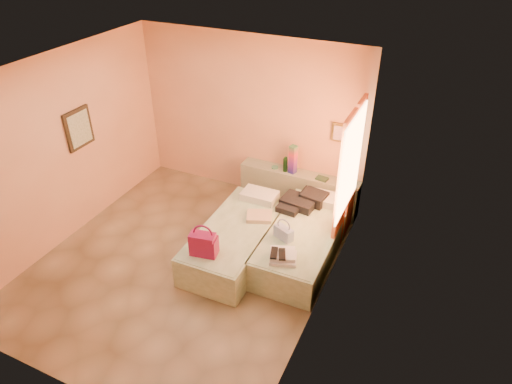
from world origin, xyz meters
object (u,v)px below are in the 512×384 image
(headboard_ledge, at_px, (298,189))
(bed_right, at_px, (302,243))
(green_book, at_px, (322,179))
(water_bottle, at_px, (285,164))
(blue_handbag, at_px, (284,233))
(magenta_handbag, at_px, (204,244))
(bed_left, at_px, (237,240))
(flower_vase, at_px, (349,175))
(towel_stack, at_px, (283,257))

(headboard_ledge, xyz_separation_m, bed_right, (0.52, -1.25, -0.08))
(bed_right, height_order, green_book, green_book)
(water_bottle, bearing_deg, blue_handbag, -68.93)
(bed_right, height_order, magenta_handbag, magenta_handbag)
(bed_left, xyz_separation_m, green_book, (0.78, 1.54, 0.42))
(bed_left, relative_size, flower_vase, 7.19)
(bed_left, xyz_separation_m, magenta_handbag, (-0.12, -0.72, 0.42))
(blue_handbag, bearing_deg, bed_left, -154.31)
(water_bottle, height_order, magenta_handbag, water_bottle)
(blue_handbag, xyz_separation_m, towel_stack, (0.17, -0.42, -0.04))
(bed_left, xyz_separation_m, water_bottle, (0.13, 1.54, 0.53))
(water_bottle, xyz_separation_m, magenta_handbag, (-0.25, -2.26, -0.11))
(bed_left, height_order, green_book, green_book)
(flower_vase, bearing_deg, bed_right, -102.94)
(towel_stack, bearing_deg, blue_handbag, 111.64)
(bed_right, relative_size, green_book, 10.53)
(headboard_ledge, relative_size, blue_handbag, 7.20)
(water_bottle, bearing_deg, bed_left, -94.93)
(bed_right, relative_size, blue_handbag, 7.03)
(water_bottle, distance_m, magenta_handbag, 2.28)
(magenta_handbag, relative_size, blue_handbag, 1.26)
(green_book, distance_m, blue_handbag, 1.52)
(bed_left, height_order, water_bottle, water_bottle)
(water_bottle, relative_size, green_book, 1.37)
(flower_vase, distance_m, blue_handbag, 1.67)
(bed_left, height_order, bed_right, same)
(bed_right, xyz_separation_m, blue_handbag, (-0.18, -0.31, 0.34))
(headboard_ledge, height_order, water_bottle, water_bottle)
(green_book, relative_size, towel_stack, 0.54)
(towel_stack, bearing_deg, green_book, 93.05)
(headboard_ledge, xyz_separation_m, water_bottle, (-0.24, -0.04, 0.45))
(water_bottle, bearing_deg, headboard_ledge, 9.76)
(bed_right, relative_size, flower_vase, 7.19)
(green_book, bearing_deg, towel_stack, -78.96)
(water_bottle, xyz_separation_m, blue_handbag, (0.58, -1.51, -0.19))
(bed_left, distance_m, green_book, 1.78)
(flower_vase, bearing_deg, green_book, -170.29)
(bed_right, relative_size, towel_stack, 5.71)
(bed_right, xyz_separation_m, green_book, (-0.12, 1.20, 0.42))
(headboard_ledge, bearing_deg, blue_handbag, -77.62)
(bed_right, xyz_separation_m, flower_vase, (0.29, 1.27, 0.54))
(bed_left, relative_size, towel_stack, 5.71)
(bed_left, bearing_deg, blue_handbag, 1.57)
(flower_vase, relative_size, magenta_handbag, 0.78)
(magenta_handbag, bearing_deg, blue_handbag, 31.46)
(flower_vase, relative_size, towel_stack, 0.80)
(flower_vase, xyz_separation_m, towel_stack, (-0.31, -2.00, -0.24))
(headboard_ledge, bearing_deg, bed_left, -103.31)
(bed_left, relative_size, bed_right, 1.00)
(bed_left, distance_m, flower_vase, 2.08)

